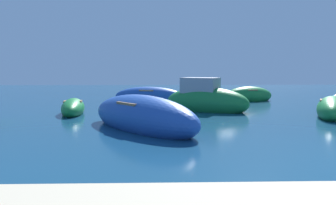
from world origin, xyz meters
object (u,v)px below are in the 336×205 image
object	(u,v)px
moored_boat_3	(149,97)
moored_boat_8	(73,108)
moored_boat_4	(249,96)
moored_boat_5	(206,100)
moored_boat_1	(142,117)
moored_boat_0	(332,109)

from	to	relation	value
moored_boat_3	moored_boat_8	world-z (taller)	moored_boat_3
moored_boat_4	moored_boat_5	distance (m)	6.46
moored_boat_3	moored_boat_5	distance (m)	5.53
moored_boat_3	moored_boat_8	size ratio (longest dim) A/B	1.41
moored_boat_1	moored_boat_8	distance (m)	5.62
moored_boat_0	moored_boat_1	bearing A→B (deg)	-43.98
moored_boat_1	moored_boat_5	xyz separation A→B (m)	(3.05, 5.26, 0.10)
moored_boat_1	moored_boat_5	size ratio (longest dim) A/B	1.18
moored_boat_3	moored_boat_4	bearing A→B (deg)	-155.53
moored_boat_1	moored_boat_8	xyz separation A→B (m)	(-3.55, 4.35, -0.17)
moored_boat_0	moored_boat_4	world-z (taller)	moored_boat_4
moored_boat_0	moored_boat_4	bearing A→B (deg)	-140.02
moored_boat_3	moored_boat_8	bearing A→B (deg)	75.75
moored_boat_3	moored_boat_5	bearing A→B (deg)	141.95
moored_boat_0	moored_boat_4	distance (m)	7.79
moored_boat_1	moored_boat_5	distance (m)	6.08
moored_boat_0	moored_boat_3	size ratio (longest dim) A/B	0.87
moored_boat_5	moored_boat_8	distance (m)	6.66
moored_boat_0	moored_boat_1	size ratio (longest dim) A/B	0.77
moored_boat_1	moored_boat_4	distance (m)	12.52
moored_boat_5	moored_boat_8	xyz separation A→B (m)	(-6.59, -0.91, -0.27)
moored_boat_4	moored_boat_8	world-z (taller)	moored_boat_4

